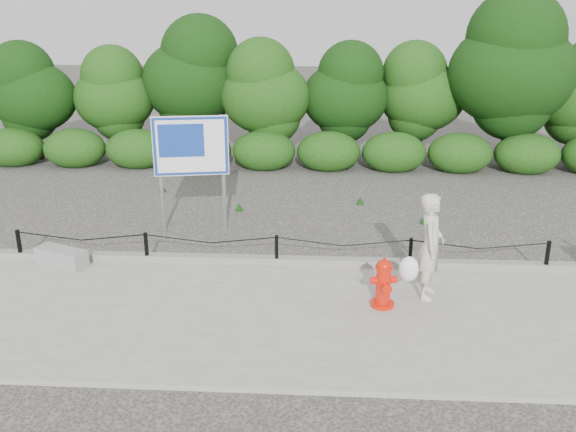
{
  "coord_description": "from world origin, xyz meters",
  "views": [
    {
      "loc": [
        0.85,
        -10.65,
        4.66
      ],
      "look_at": [
        0.2,
        0.2,
        1.0
      ],
      "focal_mm": 38.0,
      "sensor_mm": 36.0,
      "label": 1
    }
  ],
  "objects_px": {
    "concrete_block": "(62,257)",
    "advertising_sign": "(191,151)",
    "fire_hydrant": "(383,283)",
    "pedestrian": "(429,248)"
  },
  "relations": [
    {
      "from": "pedestrian",
      "to": "advertising_sign",
      "type": "bearing_deg",
      "value": 68.71
    },
    {
      "from": "fire_hydrant",
      "to": "pedestrian",
      "type": "relative_size",
      "value": 0.47
    },
    {
      "from": "concrete_block",
      "to": "fire_hydrant",
      "type": "bearing_deg",
      "value": -12.72
    },
    {
      "from": "fire_hydrant",
      "to": "concrete_block",
      "type": "xyz_separation_m",
      "value": [
        -5.93,
        1.34,
        -0.24
      ]
    },
    {
      "from": "pedestrian",
      "to": "fire_hydrant",
      "type": "bearing_deg",
      "value": 131.68
    },
    {
      "from": "pedestrian",
      "to": "advertising_sign",
      "type": "height_order",
      "value": "advertising_sign"
    },
    {
      "from": "concrete_block",
      "to": "advertising_sign",
      "type": "distance_m",
      "value": 3.44
    },
    {
      "from": "pedestrian",
      "to": "advertising_sign",
      "type": "distance_m",
      "value": 5.66
    },
    {
      "from": "fire_hydrant",
      "to": "pedestrian",
      "type": "bearing_deg",
      "value": 17.81
    },
    {
      "from": "concrete_block",
      "to": "advertising_sign",
      "type": "bearing_deg",
      "value": 47.32
    }
  ]
}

